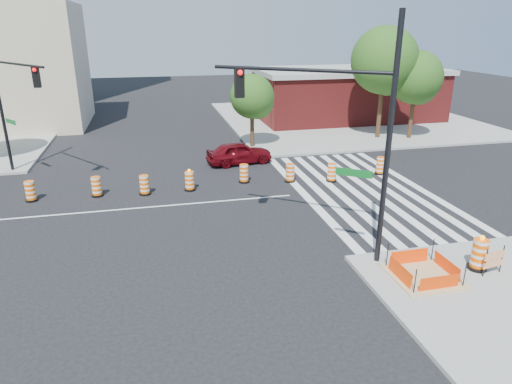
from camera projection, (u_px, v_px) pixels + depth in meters
ground at (151, 207)px, 21.99m from camera, size 120.00×120.00×0.00m
sidewalk_ne at (346, 119)px, 42.27m from camera, size 22.00×22.00×0.15m
crosswalk_east at (360, 189)px, 24.33m from camera, size 6.75×13.50×0.01m
lane_centerline at (151, 207)px, 21.99m from camera, size 14.00×0.12×0.01m
excavation_pit at (423, 275)px, 15.62m from camera, size 2.20×2.20×0.90m
brick_storefront at (347, 94)px, 41.49m from camera, size 16.50×8.50×4.60m
red_coupe at (239, 153)px, 28.65m from camera, size 4.31×2.26×1.40m
signal_pole_se at (337, 118)px, 15.62m from camera, size 5.33×3.97×8.60m
signal_pole_nw at (10, 91)px, 24.49m from camera, size 3.68×5.02×8.06m
pit_drum at (479, 255)px, 15.94m from camera, size 0.66×0.66×1.31m
barricade at (494, 260)px, 15.60m from camera, size 0.87×0.18×1.03m
tree_north_c at (253, 99)px, 31.32m from camera, size 3.08×3.04×5.17m
tree_north_d at (384, 64)px, 33.22m from camera, size 4.86×4.86×8.27m
tree_north_e at (416, 81)px, 33.41m from camera, size 3.87×3.87×6.58m
median_drum_2 at (31, 192)px, 22.60m from camera, size 0.60×0.60×1.02m
median_drum_3 at (97, 187)px, 23.24m from camera, size 0.60×0.60×1.02m
median_drum_4 at (145, 186)px, 23.47m from camera, size 0.60×0.60×1.02m
median_drum_5 at (190, 181)px, 24.06m from camera, size 0.60×0.60×1.18m
median_drum_6 at (244, 174)px, 25.29m from camera, size 0.60×0.60×1.02m
median_drum_7 at (290, 173)px, 25.40m from camera, size 0.60×0.60×1.02m
median_drum_8 at (332, 173)px, 25.44m from camera, size 0.60×0.60×1.02m
median_drum_9 at (380, 166)px, 26.69m from camera, size 0.60×0.60×1.02m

